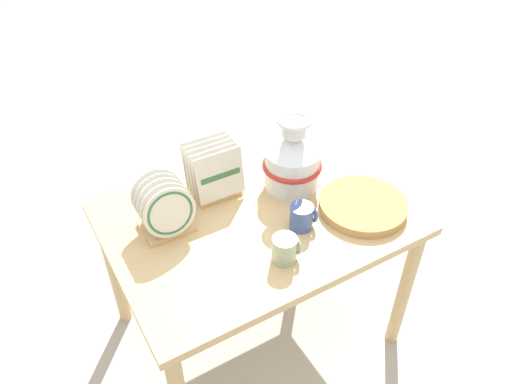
{
  "coord_description": "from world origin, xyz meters",
  "views": [
    {
      "loc": [
        -0.73,
        -1.24,
        2.01
      ],
      "look_at": [
        0.0,
        0.0,
        0.83
      ],
      "focal_mm": 35.0,
      "sensor_mm": 36.0,
      "label": 1
    }
  ],
  "objects_px": {
    "ceramic_vase": "(292,160)",
    "wicker_charger_stack": "(363,205)",
    "dish_rack_round_plates": "(165,211)",
    "mug_cobalt_glaze": "(302,216)",
    "mug_sage_glaze": "(285,248)",
    "dish_rack_square_plates": "(213,174)"
  },
  "relations": [
    {
      "from": "dish_rack_round_plates",
      "to": "mug_cobalt_glaze",
      "type": "relative_size",
      "value": 2.25
    },
    {
      "from": "dish_rack_square_plates",
      "to": "mug_sage_glaze",
      "type": "bearing_deg",
      "value": -84.12
    },
    {
      "from": "dish_rack_square_plates",
      "to": "mug_cobalt_glaze",
      "type": "xyz_separation_m",
      "value": [
        0.19,
        -0.35,
        -0.04
      ]
    },
    {
      "from": "ceramic_vase",
      "to": "wicker_charger_stack",
      "type": "bearing_deg",
      "value": -58.38
    },
    {
      "from": "ceramic_vase",
      "to": "mug_cobalt_glaze",
      "type": "xyz_separation_m",
      "value": [
        -0.1,
        -0.22,
        -0.08
      ]
    },
    {
      "from": "mug_sage_glaze",
      "to": "dish_rack_round_plates",
      "type": "bearing_deg",
      "value": 130.69
    },
    {
      "from": "wicker_charger_stack",
      "to": "mug_sage_glaze",
      "type": "relative_size",
      "value": 3.49
    },
    {
      "from": "ceramic_vase",
      "to": "wicker_charger_stack",
      "type": "relative_size",
      "value": 0.94
    },
    {
      "from": "ceramic_vase",
      "to": "wicker_charger_stack",
      "type": "xyz_separation_m",
      "value": [
        0.16,
        -0.26,
        -0.12
      ]
    },
    {
      "from": "wicker_charger_stack",
      "to": "mug_cobalt_glaze",
      "type": "distance_m",
      "value": 0.26
    },
    {
      "from": "ceramic_vase",
      "to": "dish_rack_square_plates",
      "type": "xyz_separation_m",
      "value": [
        -0.29,
        0.13,
        -0.04
      ]
    },
    {
      "from": "ceramic_vase",
      "to": "mug_sage_glaze",
      "type": "height_order",
      "value": "ceramic_vase"
    },
    {
      "from": "dish_rack_square_plates",
      "to": "dish_rack_round_plates",
      "type": "bearing_deg",
      "value": -156.15
    },
    {
      "from": "mug_sage_glaze",
      "to": "ceramic_vase",
      "type": "bearing_deg",
      "value": 53.7
    },
    {
      "from": "dish_rack_round_plates",
      "to": "wicker_charger_stack",
      "type": "relative_size",
      "value": 0.64
    },
    {
      "from": "mug_sage_glaze",
      "to": "mug_cobalt_glaze",
      "type": "bearing_deg",
      "value": 36.6
    },
    {
      "from": "dish_rack_round_plates",
      "to": "wicker_charger_stack",
      "type": "distance_m",
      "value": 0.76
    },
    {
      "from": "ceramic_vase",
      "to": "mug_sage_glaze",
      "type": "relative_size",
      "value": 3.29
    },
    {
      "from": "dish_rack_round_plates",
      "to": "wicker_charger_stack",
      "type": "height_order",
      "value": "dish_rack_round_plates"
    },
    {
      "from": "dish_rack_square_plates",
      "to": "wicker_charger_stack",
      "type": "relative_size",
      "value": 0.65
    },
    {
      "from": "dish_rack_round_plates",
      "to": "dish_rack_square_plates",
      "type": "height_order",
      "value": "dish_rack_square_plates"
    },
    {
      "from": "dish_rack_round_plates",
      "to": "wicker_charger_stack",
      "type": "bearing_deg",
      "value": -21.53
    }
  ]
}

